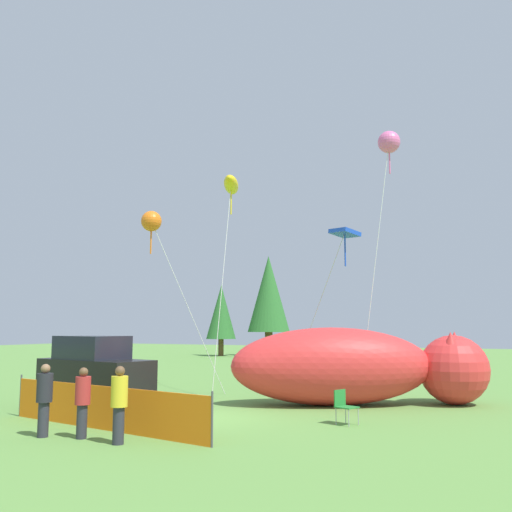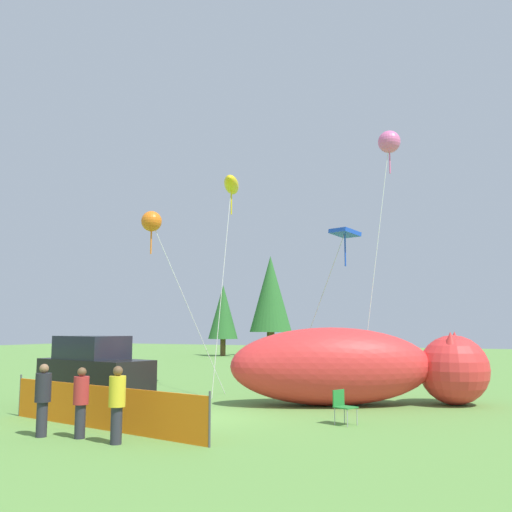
{
  "view_description": "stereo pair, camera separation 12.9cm",
  "coord_description": "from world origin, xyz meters",
  "px_view_note": "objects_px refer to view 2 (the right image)",
  "views": [
    {
      "loc": [
        8.64,
        -14.56,
        2.58
      ],
      "look_at": [
        -0.64,
        5.19,
        5.31
      ],
      "focal_mm": 40.0,
      "sensor_mm": 36.0,
      "label": 1
    },
    {
      "loc": [
        8.76,
        -14.51,
        2.58
      ],
      "look_at": [
        -0.64,
        5.19,
        5.31
      ],
      "focal_mm": 40.0,
      "sensor_mm": 36.0,
      "label": 2
    }
  ],
  "objects_px": {
    "parked_car": "(94,372)",
    "spectator_in_black_shirt": "(43,397)",
    "spectator_in_blue_shirt": "(117,401)",
    "kite_pink_octopus": "(389,143)",
    "folding_chair": "(343,404)",
    "kite_yellow_hero": "(231,186)",
    "kite_blue_box": "(344,236)",
    "inflatable_cat": "(355,369)",
    "spectator_in_green_shirt": "(81,399)",
    "kite_orange_flower": "(152,222)"
  },
  "relations": [
    {
      "from": "spectator_in_green_shirt",
      "to": "kite_orange_flower",
      "type": "height_order",
      "value": "kite_orange_flower"
    },
    {
      "from": "kite_orange_flower",
      "to": "inflatable_cat",
      "type": "bearing_deg",
      "value": 5.4
    },
    {
      "from": "spectator_in_black_shirt",
      "to": "kite_pink_octopus",
      "type": "xyz_separation_m",
      "value": [
        5.9,
        11.85,
        8.98
      ]
    },
    {
      "from": "parked_car",
      "to": "kite_orange_flower",
      "type": "bearing_deg",
      "value": 103.03
    },
    {
      "from": "parked_car",
      "to": "kite_pink_octopus",
      "type": "relative_size",
      "value": 0.42
    },
    {
      "from": "kite_pink_octopus",
      "to": "spectator_in_blue_shirt",
      "type": "bearing_deg",
      "value": -107.67
    },
    {
      "from": "folding_chair",
      "to": "kite_yellow_hero",
      "type": "distance_m",
      "value": 12.14
    },
    {
      "from": "folding_chair",
      "to": "kite_orange_flower",
      "type": "distance_m",
      "value": 11.02
    },
    {
      "from": "spectator_in_blue_shirt",
      "to": "kite_yellow_hero",
      "type": "distance_m",
      "value": 13.54
    },
    {
      "from": "folding_chair",
      "to": "kite_orange_flower",
      "type": "height_order",
      "value": "kite_orange_flower"
    },
    {
      "from": "spectator_in_black_shirt",
      "to": "spectator_in_blue_shirt",
      "type": "bearing_deg",
      "value": 2.27
    },
    {
      "from": "kite_pink_octopus",
      "to": "kite_blue_box",
      "type": "bearing_deg",
      "value": -143.69
    },
    {
      "from": "spectator_in_green_shirt",
      "to": "kite_orange_flower",
      "type": "xyz_separation_m",
      "value": [
        -3.6,
        7.58,
        5.81
      ]
    },
    {
      "from": "inflatable_cat",
      "to": "spectator_in_black_shirt",
      "type": "height_order",
      "value": "inflatable_cat"
    },
    {
      "from": "spectator_in_blue_shirt",
      "to": "kite_pink_octopus",
      "type": "relative_size",
      "value": 0.16
    },
    {
      "from": "parked_car",
      "to": "kite_yellow_hero",
      "type": "relative_size",
      "value": 0.48
    },
    {
      "from": "kite_blue_box",
      "to": "spectator_in_blue_shirt",
      "type": "bearing_deg",
      "value": -101.51
    },
    {
      "from": "kite_orange_flower",
      "to": "kite_pink_octopus",
      "type": "relative_size",
      "value": 0.69
    },
    {
      "from": "parked_car",
      "to": "kite_orange_flower",
      "type": "xyz_separation_m",
      "value": [
        -0.09,
        3.15,
        5.6
      ]
    },
    {
      "from": "inflatable_cat",
      "to": "kite_blue_box",
      "type": "relative_size",
      "value": 1.33
    },
    {
      "from": "parked_car",
      "to": "spectator_in_green_shirt",
      "type": "distance_m",
      "value": 5.66
    },
    {
      "from": "kite_orange_flower",
      "to": "kite_blue_box",
      "type": "distance_m",
      "value": 7.55
    },
    {
      "from": "folding_chair",
      "to": "spectator_in_blue_shirt",
      "type": "relative_size",
      "value": 0.53
    },
    {
      "from": "spectator_in_black_shirt",
      "to": "kite_pink_octopus",
      "type": "height_order",
      "value": "kite_pink_octopus"
    },
    {
      "from": "spectator_in_blue_shirt",
      "to": "spectator_in_green_shirt",
      "type": "distance_m",
      "value": 1.21
    },
    {
      "from": "parked_car",
      "to": "spectator_in_black_shirt",
      "type": "distance_m",
      "value": 5.34
    },
    {
      "from": "parked_car",
      "to": "kite_blue_box",
      "type": "relative_size",
      "value": 0.69
    },
    {
      "from": "parked_car",
      "to": "spectator_in_green_shirt",
      "type": "bearing_deg",
      "value": -40.27
    },
    {
      "from": "parked_car",
      "to": "spectator_in_blue_shirt",
      "type": "xyz_separation_m",
      "value": [
        4.71,
        -4.6,
        -0.17
      ]
    },
    {
      "from": "spectator_in_blue_shirt",
      "to": "spectator_in_green_shirt",
      "type": "relative_size",
      "value": 1.05
    },
    {
      "from": "inflatable_cat",
      "to": "spectator_in_black_shirt",
      "type": "bearing_deg",
      "value": -148.79
    },
    {
      "from": "folding_chair",
      "to": "kite_pink_octopus",
      "type": "distance_m",
      "value": 11.76
    },
    {
      "from": "kite_pink_octopus",
      "to": "kite_orange_flower",
      "type": "bearing_deg",
      "value": -154.8
    },
    {
      "from": "inflatable_cat",
      "to": "kite_orange_flower",
      "type": "height_order",
      "value": "kite_orange_flower"
    },
    {
      "from": "inflatable_cat",
      "to": "kite_pink_octopus",
      "type": "distance_m",
      "value": 9.35
    },
    {
      "from": "kite_yellow_hero",
      "to": "parked_car",
      "type": "bearing_deg",
      "value": -106.72
    },
    {
      "from": "spectator_in_blue_shirt",
      "to": "spectator_in_black_shirt",
      "type": "relative_size",
      "value": 1.0
    },
    {
      "from": "parked_car",
      "to": "kite_pink_octopus",
      "type": "height_order",
      "value": "kite_pink_octopus"
    },
    {
      "from": "inflatable_cat",
      "to": "kite_blue_box",
      "type": "height_order",
      "value": "kite_blue_box"
    },
    {
      "from": "spectator_in_blue_shirt",
      "to": "kite_blue_box",
      "type": "xyz_separation_m",
      "value": [
        2.16,
        10.6,
        5.15
      ]
    },
    {
      "from": "folding_chair",
      "to": "spectator_in_black_shirt",
      "type": "relative_size",
      "value": 0.53
    },
    {
      "from": "parked_car",
      "to": "kite_orange_flower",
      "type": "relative_size",
      "value": 0.62
    },
    {
      "from": "spectator_in_black_shirt",
      "to": "spectator_in_green_shirt",
      "type": "bearing_deg",
      "value": 14.45
    },
    {
      "from": "kite_pink_octopus",
      "to": "kite_yellow_hero",
      "type": "xyz_separation_m",
      "value": [
        -6.61,
        -1.01,
        -1.26
      ]
    },
    {
      "from": "parked_car",
      "to": "kite_yellow_hero",
      "type": "xyz_separation_m",
      "value": [
        1.85,
        6.16,
        7.55
      ]
    },
    {
      "from": "kite_orange_flower",
      "to": "kite_pink_octopus",
      "type": "distance_m",
      "value": 9.98
    },
    {
      "from": "parked_car",
      "to": "spectator_in_black_shirt",
      "type": "xyz_separation_m",
      "value": [
        2.56,
        -4.68,
        -0.17
      ]
    },
    {
      "from": "folding_chair",
      "to": "parked_car",
      "type": "bearing_deg",
      "value": -158.47
    },
    {
      "from": "folding_chair",
      "to": "kite_blue_box",
      "type": "distance_m",
      "value": 8.29
    },
    {
      "from": "parked_car",
      "to": "spectator_in_black_shirt",
      "type": "height_order",
      "value": "parked_car"
    }
  ]
}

